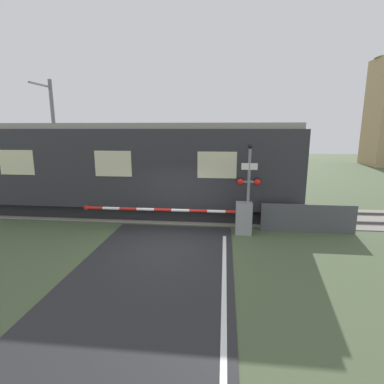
# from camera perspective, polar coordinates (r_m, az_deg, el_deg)

# --- Properties ---
(ground_plane) EXTENTS (80.00, 80.00, 0.00)m
(ground_plane) POSITION_cam_1_polar(r_m,az_deg,el_deg) (10.50, -4.91, -9.95)
(ground_plane) COLOR #475638
(track_bed) EXTENTS (36.00, 3.20, 0.13)m
(track_bed) POSITION_cam_1_polar(r_m,az_deg,el_deg) (14.06, -1.92, -4.09)
(track_bed) COLOR gray
(track_bed) RESTS_ON ground_plane
(train) EXTENTS (15.53, 3.01, 4.14)m
(train) POSITION_cam_1_polar(r_m,az_deg,el_deg) (14.24, -12.58, 4.45)
(train) COLOR black
(train) RESTS_ON ground_plane
(crossing_barrier) EXTENTS (6.57, 0.44, 1.22)m
(crossing_barrier) POSITION_cam_1_polar(r_m,az_deg,el_deg) (11.41, 6.88, -4.68)
(crossing_barrier) COLOR gray
(crossing_barrier) RESTS_ON ground_plane
(signal_post) EXTENTS (0.92, 0.26, 3.38)m
(signal_post) POSITION_cam_1_polar(r_m,az_deg,el_deg) (11.31, 10.75, 1.64)
(signal_post) COLOR gray
(signal_post) RESTS_ON ground_plane
(catenary_pole) EXTENTS (0.20, 1.90, 6.50)m
(catenary_pole) POSITION_cam_1_polar(r_m,az_deg,el_deg) (18.51, -24.71, 9.32)
(catenary_pole) COLOR slate
(catenary_pole) RESTS_ON ground_plane
(roadside_fence) EXTENTS (3.53, 0.06, 1.10)m
(roadside_fence) POSITION_cam_1_polar(r_m,az_deg,el_deg) (12.29, 21.21, -4.74)
(roadside_fence) COLOR #4C4C51
(roadside_fence) RESTS_ON ground_plane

